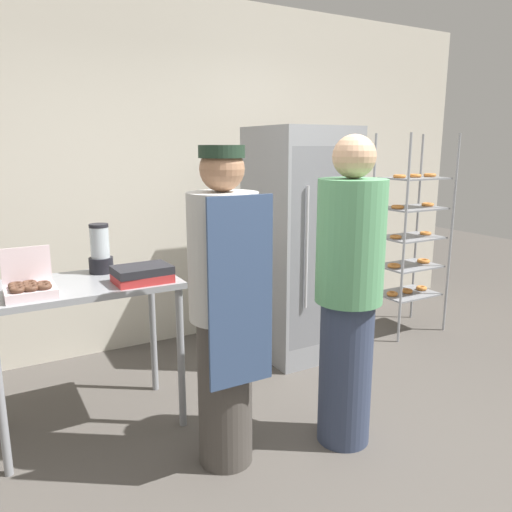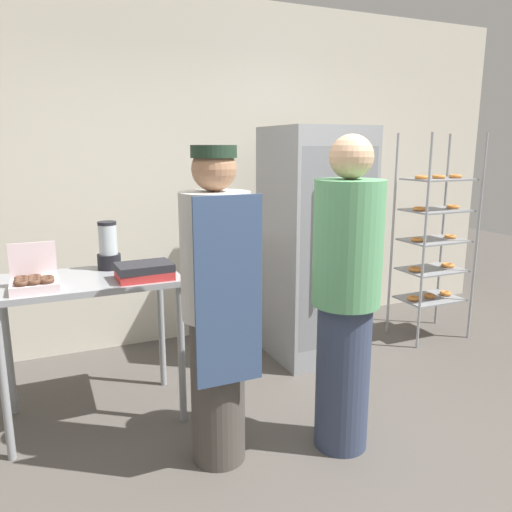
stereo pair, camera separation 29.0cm
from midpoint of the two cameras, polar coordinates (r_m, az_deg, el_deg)
ground_plane at (r=2.79m, az=13.13°, el=-24.99°), size 14.00×14.00×0.00m
back_wall at (r=4.38m, az=-5.22°, el=9.30°), size 6.40×0.12×2.89m
refrigerator at (r=4.01m, az=8.72°, el=1.29°), size 0.69×0.74×1.83m
baking_rack at (r=4.68m, az=21.37°, el=1.72°), size 0.60×0.43×1.79m
prep_counter at (r=3.12m, az=-16.01°, el=-4.60°), size 1.05×0.61×0.91m
donut_box at (r=2.90m, az=-21.47°, el=-2.81°), size 0.25×0.21×0.25m
blender_pitcher at (r=3.25m, az=-14.11°, el=0.86°), size 0.15×0.15×0.30m
binder_stack at (r=2.98m, az=-9.95°, el=-1.75°), size 0.32×0.24×0.09m
person_baker at (r=2.57m, az=-1.29°, el=-5.75°), size 0.36×0.38×1.69m
person_customer at (r=2.77m, az=13.22°, el=-4.52°), size 0.37×0.37×1.74m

